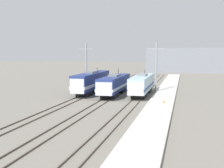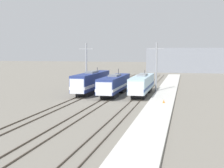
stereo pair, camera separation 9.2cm
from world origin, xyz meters
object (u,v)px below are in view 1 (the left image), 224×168
(locomotive_center, at_px, (114,85))
(locomotive_far_right, at_px, (142,84))
(catenary_tower_left, at_px, (86,66))
(locomotive_far_left, at_px, (91,82))
(catenary_tower_right, at_px, (156,67))
(traffic_cone, at_px, (164,101))

(locomotive_center, bearing_deg, locomotive_far_right, 13.67)
(locomotive_far_right, distance_m, catenary_tower_left, 13.61)
(locomotive_far_left, height_order, locomotive_far_right, locomotive_far_left)
(catenary_tower_right, distance_m, traffic_cone, 15.56)
(locomotive_center, height_order, catenary_tower_left, catenary_tower_left)
(locomotive_far_right, bearing_deg, traffic_cone, -64.61)
(locomotive_center, distance_m, catenary_tower_left, 9.84)
(locomotive_far_left, height_order, catenary_tower_left, catenary_tower_left)
(locomotive_center, xyz_separation_m, traffic_cone, (9.94, -8.87, -1.44))
(catenary_tower_right, bearing_deg, locomotive_far_right, -116.52)
(catenary_tower_left, bearing_deg, locomotive_far_left, -59.52)
(locomotive_far_left, distance_m, catenary_tower_left, 5.20)
(traffic_cone, bearing_deg, catenary_tower_left, 139.66)
(catenary_tower_left, relative_size, traffic_cone, 19.81)
(catenary_tower_left, distance_m, catenary_tower_right, 14.71)
(catenary_tower_left, bearing_deg, traffic_cone, -40.34)
(locomotive_far_right, distance_m, traffic_cone, 11.29)
(traffic_cone, bearing_deg, locomotive_far_left, 143.97)
(locomotive_far_left, height_order, traffic_cone, locomotive_far_left)
(locomotive_center, relative_size, catenary_tower_right, 1.62)
(locomotive_far_left, bearing_deg, locomotive_center, -22.22)
(locomotive_center, relative_size, catenary_tower_left, 1.62)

